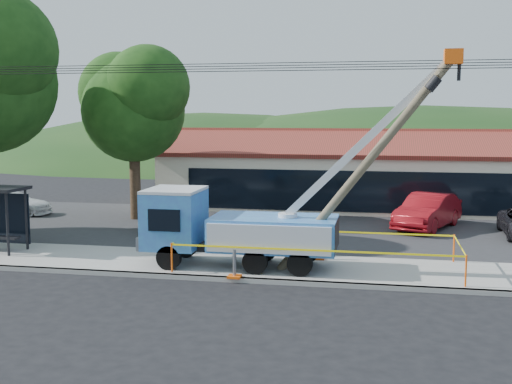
{
  "coord_description": "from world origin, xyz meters",
  "views": [
    {
      "loc": [
        5.48,
        -18.18,
        5.59
      ],
      "look_at": [
        0.95,
        5.0,
        2.66
      ],
      "focal_mm": 45.0,
      "sensor_mm": 36.0,
      "label": 1
    }
  ],
  "objects_px": {
    "utility_truck": "(235,226)",
    "car_red": "(427,231)",
    "leaning_pole": "(372,157)",
    "car_silver": "(165,229)",
    "car_white": "(13,216)"
  },
  "relations": [
    {
      "from": "utility_truck",
      "to": "car_red",
      "type": "relative_size",
      "value": 2.15
    },
    {
      "from": "leaning_pole",
      "to": "car_silver",
      "type": "distance_m",
      "value": 13.08
    },
    {
      "from": "car_silver",
      "to": "car_white",
      "type": "bearing_deg",
      "value": 143.57
    },
    {
      "from": "utility_truck",
      "to": "leaning_pole",
      "type": "relative_size",
      "value": 1.46
    },
    {
      "from": "utility_truck",
      "to": "car_silver",
      "type": "bearing_deg",
      "value": 125.31
    },
    {
      "from": "car_silver",
      "to": "car_white",
      "type": "distance_m",
      "value": 9.6
    },
    {
      "from": "car_silver",
      "to": "car_red",
      "type": "height_order",
      "value": "car_red"
    },
    {
      "from": "car_white",
      "to": "utility_truck",
      "type": "bearing_deg",
      "value": -125.18
    },
    {
      "from": "leaning_pole",
      "to": "car_white",
      "type": "relative_size",
      "value": 1.71
    },
    {
      "from": "utility_truck",
      "to": "car_white",
      "type": "xyz_separation_m",
      "value": [
        -14.55,
        9.31,
        -1.6
      ]
    },
    {
      "from": "car_silver",
      "to": "utility_truck",
      "type": "bearing_deg",
      "value": -79.01
    },
    {
      "from": "leaning_pole",
      "to": "car_red",
      "type": "xyz_separation_m",
      "value": [
        2.54,
        9.46,
        -4.13
      ]
    },
    {
      "from": "leaning_pole",
      "to": "car_white",
      "type": "distance_m",
      "value": 21.89
    },
    {
      "from": "car_red",
      "to": "car_white",
      "type": "bearing_deg",
      "value": -156.86
    },
    {
      "from": "utility_truck",
      "to": "leaning_pole",
      "type": "xyz_separation_m",
      "value": [
        4.73,
        -0.21,
        2.53
      ]
    }
  ]
}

